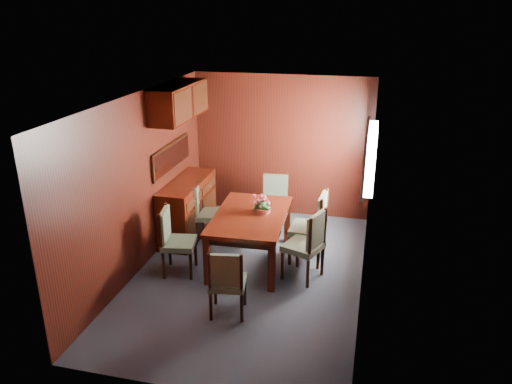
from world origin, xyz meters
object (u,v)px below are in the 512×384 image
(flower_centerpiece, at_px, (262,204))
(sideboard, at_px, (188,208))
(chair_head, at_px, (227,280))
(dining_table, at_px, (251,221))
(chair_right_near, at_px, (308,242))
(chair_left_near, at_px, (173,237))

(flower_centerpiece, bearing_deg, sideboard, 158.20)
(sideboard, relative_size, chair_head, 1.60)
(sideboard, xyz_separation_m, dining_table, (1.18, -0.63, 0.18))
(chair_right_near, bearing_deg, chair_left_near, 118.58)
(dining_table, bearing_deg, chair_left_near, -152.58)
(chair_right_near, distance_m, chair_head, 1.33)
(chair_left_near, height_order, chair_head, chair_left_near)
(chair_right_near, relative_size, chair_head, 1.12)
(sideboard, height_order, chair_right_near, chair_right_near)
(chair_right_near, bearing_deg, chair_head, 164.28)
(flower_centerpiece, bearing_deg, chair_left_near, -149.20)
(chair_head, distance_m, flower_centerpiece, 1.51)
(chair_left_near, xyz_separation_m, flower_centerpiece, (1.07, 0.64, 0.34))
(sideboard, xyz_separation_m, chair_right_near, (2.04, -0.92, 0.10))
(chair_right_near, bearing_deg, flower_centerpiece, 82.18)
(sideboard, xyz_separation_m, flower_centerpiece, (1.32, -0.53, 0.40))
(flower_centerpiece, bearing_deg, chair_head, -92.82)
(chair_head, relative_size, flower_centerpiece, 3.41)
(dining_table, relative_size, chair_left_near, 1.71)
(sideboard, bearing_deg, chair_left_near, -77.99)
(chair_left_near, xyz_separation_m, chair_head, (1.00, -0.82, -0.03))
(chair_head, height_order, flower_centerpiece, flower_centerpiece)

